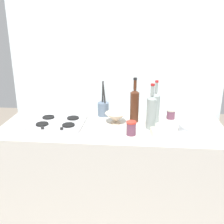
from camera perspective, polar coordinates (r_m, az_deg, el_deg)
name	(u,v)px	position (r m, az deg, el deg)	size (l,w,h in m)	color
ground_plane	(112,216)	(2.67, 0.00, -21.19)	(6.00, 6.00, 0.00)	gray
counter_block	(112,174)	(2.40, 0.00, -12.97)	(1.80, 0.70, 0.90)	beige
backsplash_panel	(116,92)	(2.49, 0.80, 4.22)	(1.90, 0.06, 2.17)	silver
stovetop_hob	(58,123)	(2.27, -11.32, -2.22)	(0.43, 0.36, 0.04)	#B2B2B7
plate_stack	(193,128)	(2.16, 16.82, -3.25)	(0.22, 0.22, 0.07)	white
wine_bottle_leftmost	(155,106)	(2.27, 9.18, 1.19)	(0.07, 0.07, 0.35)	gray
wine_bottle_mid_left	(151,111)	(2.12, 8.34, 0.18)	(0.08, 0.08, 0.36)	gray
wine_bottle_mid_right	(134,105)	(2.25, 4.78, 1.52)	(0.07, 0.07, 0.38)	#472314
mixing_bowl	(116,118)	(2.24, 0.80, -1.18)	(0.18, 0.18, 0.09)	beige
butter_dish	(163,132)	(2.05, 10.66, -4.23)	(0.17, 0.10, 0.05)	silver
utensil_crock	(103,108)	(2.40, -1.88, 0.80)	(0.10, 0.10, 0.32)	slate
condiment_jar_front	(131,128)	(2.02, 4.09, -3.41)	(0.07, 0.07, 0.11)	#66384C
condiment_jar_rear	(171,114)	(2.40, 12.33, -0.41)	(0.08, 0.08, 0.08)	#66384C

